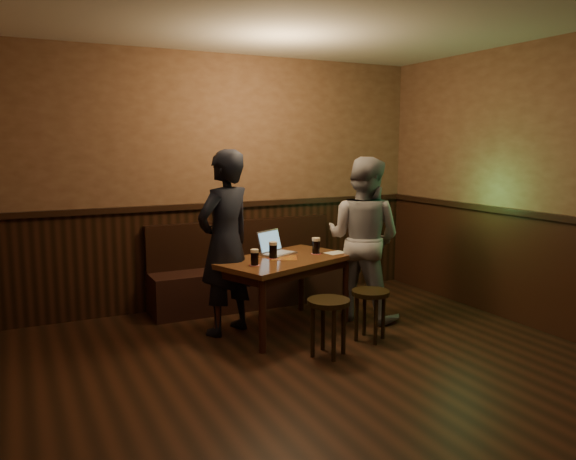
# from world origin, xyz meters

# --- Properties ---
(room) EXTENTS (5.04, 6.04, 2.84)m
(room) POSITION_xyz_m (0.00, 0.22, 1.20)
(room) COLOR black
(room) RESTS_ON ground
(bench) EXTENTS (2.20, 0.50, 0.95)m
(bench) POSITION_xyz_m (0.23, 2.75, 0.31)
(bench) COLOR black
(bench) RESTS_ON ground
(pub_table) EXTENTS (1.52, 1.18, 0.72)m
(pub_table) POSITION_xyz_m (0.23, 1.79, 0.62)
(pub_table) COLOR brown
(pub_table) RESTS_ON ground
(stool_left) EXTENTS (0.43, 0.43, 0.50)m
(stool_left) POSITION_xyz_m (0.26, 0.98, 0.40)
(stool_left) COLOR black
(stool_left) RESTS_ON ground
(stool_right) EXTENTS (0.41, 0.41, 0.47)m
(stool_right) POSITION_xyz_m (0.81, 1.15, 0.38)
(stool_right) COLOR black
(stool_right) RESTS_ON ground
(pint_left) EXTENTS (0.10, 0.10, 0.15)m
(pint_left) POSITION_xyz_m (-0.16, 1.60, 0.79)
(pint_left) COLOR #A71423
(pint_left) RESTS_ON pub_table
(pint_mid) EXTENTS (0.11, 0.11, 0.17)m
(pint_mid) POSITION_xyz_m (0.13, 1.82, 0.80)
(pint_mid) COLOR #A71423
(pint_mid) RESTS_ON pub_table
(pint_right) EXTENTS (0.11, 0.11, 0.17)m
(pint_right) POSITION_xyz_m (0.61, 1.83, 0.80)
(pint_right) COLOR #A71423
(pint_right) RESTS_ON pub_table
(laptop) EXTENTS (0.42, 0.39, 0.24)m
(laptop) POSITION_xyz_m (0.23, 2.01, 0.78)
(laptop) COLOR silver
(laptop) RESTS_ON pub_table
(menu) EXTENTS (0.25, 0.19, 0.00)m
(menu) POSITION_xyz_m (0.82, 1.79, 0.72)
(menu) COLOR silver
(menu) RESTS_ON pub_table
(person_suit) EXTENTS (0.76, 0.65, 1.76)m
(person_suit) POSITION_xyz_m (-0.31, 1.95, 0.88)
(person_suit) COLOR black
(person_suit) RESTS_ON ground
(person_grey) EXTENTS (0.98, 1.03, 1.69)m
(person_grey) POSITION_xyz_m (1.13, 1.76, 0.84)
(person_grey) COLOR gray
(person_grey) RESTS_ON ground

